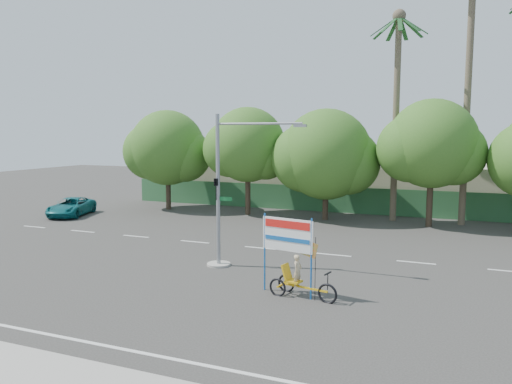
% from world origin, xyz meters
% --- Properties ---
extents(ground, '(120.00, 120.00, 0.00)m').
position_xyz_m(ground, '(0.00, 0.00, 0.00)').
color(ground, '#33302D').
rests_on(ground, ground).
extents(fence, '(38.00, 0.08, 2.00)m').
position_xyz_m(fence, '(0.00, 21.50, 1.00)').
color(fence, '#336B3D').
rests_on(fence, ground).
extents(building_left, '(12.00, 8.00, 4.00)m').
position_xyz_m(building_left, '(-10.00, 26.00, 2.00)').
color(building_left, '#C0B799').
rests_on(building_left, ground).
extents(building_right, '(14.00, 8.00, 3.60)m').
position_xyz_m(building_right, '(8.00, 26.00, 1.80)').
color(building_right, '#C0B799').
rests_on(building_right, ground).
extents(tree_far_left, '(7.14, 6.00, 7.96)m').
position_xyz_m(tree_far_left, '(-14.05, 18.00, 4.76)').
color(tree_far_left, '#473828').
rests_on(tree_far_left, ground).
extents(tree_left, '(6.66, 5.60, 8.07)m').
position_xyz_m(tree_left, '(-7.05, 18.00, 5.06)').
color(tree_left, '#473828').
rests_on(tree_left, ground).
extents(tree_center, '(7.62, 6.40, 7.85)m').
position_xyz_m(tree_center, '(-1.05, 18.00, 4.47)').
color(tree_center, '#473828').
rests_on(tree_center, ground).
extents(tree_right, '(6.90, 5.80, 8.36)m').
position_xyz_m(tree_right, '(5.95, 18.00, 5.24)').
color(tree_right, '#473828').
rests_on(tree_right, ground).
extents(palm_tall, '(3.73, 3.79, 17.45)m').
position_xyz_m(palm_tall, '(8.00, 19.50, 10.46)').
color(palm_tall, '#70604C').
rests_on(palm_tall, ground).
extents(palm_short, '(3.73, 3.79, 14.45)m').
position_xyz_m(palm_short, '(3.50, 19.50, 8.86)').
color(palm_short, '#70604C').
rests_on(palm_short, ground).
extents(traffic_signal, '(4.72, 1.10, 7.00)m').
position_xyz_m(traffic_signal, '(-2.20, 3.98, 2.92)').
color(traffic_signal, gray).
rests_on(traffic_signal, ground).
extents(trike_billboard, '(3.11, 1.07, 3.11)m').
position_xyz_m(trike_billboard, '(2.10, 1.14, 1.25)').
color(trike_billboard, black).
rests_on(trike_billboard, ground).
extents(pickup_truck, '(3.57, 5.25, 1.33)m').
position_xyz_m(pickup_truck, '(-18.96, 12.45, 0.67)').
color(pickup_truck, '#0E6368').
rests_on(pickup_truck, ground).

